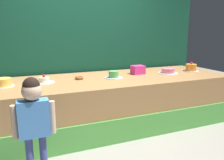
{
  "coord_description": "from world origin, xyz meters",
  "views": [
    {
      "loc": [
        -1.05,
        -2.54,
        1.49
      ],
      "look_at": [
        0.14,
        0.39,
        0.8
      ],
      "focal_mm": 35.43,
      "sensor_mm": 36.0,
      "label": 1
    }
  ],
  "objects": [
    {
      "name": "cake_far_right",
      "position": [
        1.83,
        0.65,
        0.84
      ],
      "size": [
        0.28,
        0.28,
        0.17
      ],
      "color": "white",
      "rests_on": "stage_platform"
    },
    {
      "name": "cake_right",
      "position": [
        1.31,
        0.63,
        0.82
      ],
      "size": [
        0.34,
        0.34,
        0.14
      ],
      "color": "white",
      "rests_on": "stage_platform"
    },
    {
      "name": "curtain_backdrop",
      "position": [
        0.0,
        1.39,
        1.35
      ],
      "size": [
        4.63,
        0.08,
        2.71
      ],
      "primitive_type": "cube",
      "color": "#144C38",
      "rests_on": "ground_plane"
    },
    {
      "name": "donut",
      "position": [
        -0.26,
        0.72,
        0.8
      ],
      "size": [
        0.13,
        0.13,
        0.04
      ],
      "primitive_type": "torus",
      "color": "brown",
      "rests_on": "stage_platform"
    },
    {
      "name": "cake_center_right",
      "position": [
        0.26,
        0.61,
        0.83
      ],
      "size": [
        0.29,
        0.29,
        0.11
      ],
      "color": "silver",
      "rests_on": "stage_platform"
    },
    {
      "name": "child_figure",
      "position": [
        -0.99,
        -0.36,
        0.69
      ],
      "size": [
        0.41,
        0.19,
        1.07
      ],
      "color": "#3F4C8C",
      "rests_on": "ground_plane"
    },
    {
      "name": "pink_box",
      "position": [
        0.78,
        0.78,
        0.85
      ],
      "size": [
        0.21,
        0.18,
        0.15
      ],
      "primitive_type": "cube",
      "rotation": [
        0.0,
        0.0,
        0.02
      ],
      "color": "#ED379D",
      "rests_on": "stage_platform"
    },
    {
      "name": "cake_left",
      "position": [
        -1.31,
        0.65,
        0.83
      ],
      "size": [
        0.27,
        0.27,
        0.11
      ],
      "color": "white",
      "rests_on": "stage_platform"
    },
    {
      "name": "ground_plane",
      "position": [
        0.0,
        0.0,
        0.0
      ],
      "size": [
        12.0,
        12.0,
        0.0
      ],
      "primitive_type": "plane",
      "color": "gray"
    },
    {
      "name": "cake_center_left",
      "position": [
        -0.78,
        0.68,
        0.81
      ],
      "size": [
        0.29,
        0.29,
        0.12
      ],
      "color": "white",
      "rests_on": "stage_platform"
    },
    {
      "name": "stage_platform",
      "position": [
        0.0,
        0.64,
        0.39
      ],
      "size": [
        4.31,
        1.31,
        0.78
      ],
      "color": "#B27F4C",
      "rests_on": "ground_plane"
    }
  ]
}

